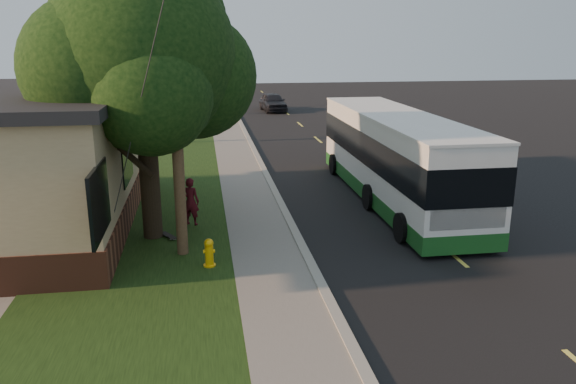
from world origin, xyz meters
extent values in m
plane|color=black|center=(0.00, 0.00, 0.00)|extent=(120.00, 120.00, 0.00)
cube|color=black|center=(4.00, 10.00, 0.01)|extent=(8.00, 80.00, 0.01)
cube|color=gray|center=(0.00, 10.00, 0.06)|extent=(0.25, 80.00, 0.12)
cube|color=slate|center=(-1.00, 10.00, 0.04)|extent=(2.00, 80.00, 0.08)
cube|color=black|center=(-4.50, 10.00, 0.04)|extent=(5.00, 80.00, 0.07)
cylinder|color=#F4B20C|center=(-2.60, 0.00, 0.35)|extent=(0.22, 0.22, 0.55)
sphere|color=#F4B20C|center=(-2.60, 0.00, 0.69)|extent=(0.24, 0.24, 0.24)
cylinder|color=#F4B20C|center=(-2.60, 0.00, 0.47)|extent=(0.30, 0.10, 0.10)
cylinder|color=#F4B20C|center=(-2.60, 0.00, 0.47)|extent=(0.10, 0.18, 0.10)
cylinder|color=#F4B20C|center=(-2.60, 0.00, 0.09)|extent=(0.32, 0.32, 0.04)
cylinder|color=#473321|center=(-3.30, 1.00, 4.57)|extent=(0.30, 0.30, 9.00)
cylinder|color=#2D2D30|center=(-4.20, -0.10, 3.80)|extent=(2.52, 3.21, 7.60)
cylinder|color=black|center=(-4.20, 2.50, 2.07)|extent=(0.56, 0.56, 4.00)
sphere|color=black|center=(-4.20, 2.50, 5.27)|extent=(5.20, 5.20, 5.20)
sphere|color=black|center=(-2.80, 3.10, 4.67)|extent=(3.60, 3.60, 3.60)
sphere|color=black|center=(-5.40, 2.10, 4.97)|extent=(3.80, 3.80, 3.80)
sphere|color=black|center=(-3.90, 1.20, 4.37)|extent=(3.20, 3.20, 3.20)
sphere|color=black|center=(-4.80, 3.90, 5.67)|extent=(3.40, 3.40, 3.40)
sphere|color=black|center=(-3.30, 3.70, 6.27)|extent=(3.00, 3.00, 3.00)
cylinder|color=black|center=(-3.50, 18.00, 1.72)|extent=(0.24, 0.24, 3.30)
cylinder|color=black|center=(-3.50, 18.00, 3.37)|extent=(1.38, 0.57, 2.01)
cylinder|color=black|center=(-3.50, 18.00, 3.37)|extent=(0.74, 1.21, 1.58)
cylinder|color=black|center=(-3.50, 18.00, 3.37)|extent=(0.65, 1.05, 1.95)
cylinder|color=black|center=(-3.50, 18.00, 3.37)|extent=(1.28, 0.53, 1.33)
cylinder|color=black|center=(-3.50, 18.00, 3.37)|extent=(0.75, 1.21, 1.70)
cylinder|color=black|center=(-3.00, 30.00, 1.58)|extent=(0.24, 0.24, 3.03)
cylinder|color=black|center=(-3.00, 30.00, 3.10)|extent=(1.38, 0.57, 2.01)
cylinder|color=black|center=(-3.00, 30.00, 3.10)|extent=(0.74, 1.21, 1.58)
cylinder|color=black|center=(-3.00, 30.00, 3.10)|extent=(0.65, 1.05, 1.95)
cylinder|color=black|center=(-3.00, 30.00, 3.10)|extent=(1.28, 0.53, 1.33)
cylinder|color=black|center=(-3.00, 30.00, 3.10)|extent=(0.75, 1.21, 1.70)
cylinder|color=#2D2D30|center=(0.50, 34.00, 2.75)|extent=(0.16, 0.16, 5.50)
imported|color=black|center=(0.50, 34.00, 4.50)|extent=(0.18, 0.22, 1.10)
cube|color=silver|center=(4.16, 5.31, 1.79)|extent=(2.41, 11.59, 2.61)
cube|color=#17521D|center=(4.16, 5.31, 0.43)|extent=(2.43, 11.61, 0.53)
cube|color=black|center=(4.16, 5.31, 1.98)|extent=(2.45, 11.63, 1.06)
cube|color=black|center=(4.16, -0.46, 1.64)|extent=(2.11, 0.06, 1.54)
cube|color=yellow|center=(4.16, -0.45, 2.94)|extent=(1.54, 0.06, 0.34)
cube|color=#FFF2CC|center=(3.43, -0.47, 0.53)|extent=(0.24, 0.04, 0.14)
cube|color=#FFF2CC|center=(4.88, -0.47, 0.53)|extent=(0.24, 0.04, 0.14)
cube|color=silver|center=(4.16, 5.31, 3.11)|extent=(2.46, 11.64, 0.08)
cylinder|color=black|center=(2.95, 1.06, 0.44)|extent=(0.27, 0.89, 0.89)
cylinder|color=black|center=(5.36, 1.06, 0.44)|extent=(0.27, 0.89, 0.89)
cylinder|color=black|center=(2.95, 4.34, 0.44)|extent=(0.27, 0.89, 0.89)
cylinder|color=black|center=(5.36, 4.34, 0.44)|extent=(0.27, 0.89, 0.89)
cylinder|color=black|center=(2.95, 9.55, 0.44)|extent=(0.27, 0.89, 0.89)
cylinder|color=black|center=(5.36, 9.55, 0.44)|extent=(0.27, 0.89, 0.89)
imported|color=#470E15|center=(-3.09, 3.43, 0.83)|extent=(0.65, 0.54, 1.51)
cube|color=black|center=(-3.75, 2.34, 0.13)|extent=(0.55, 0.74, 0.02)
cylinder|color=silver|center=(-3.61, 2.11, 0.09)|extent=(0.17, 0.13, 0.05)
cylinder|color=silver|center=(-3.89, 2.56, 0.09)|extent=(0.17, 0.13, 0.05)
cube|color=black|center=(-9.50, 8.79, 0.57)|extent=(1.46, 1.27, 1.07)
cube|color=black|center=(-9.50, 8.79, 1.14)|extent=(1.51, 1.32, 0.07)
imported|color=black|center=(3.09, 31.45, 0.73)|extent=(2.03, 4.39, 1.46)
camera|label=1|loc=(-2.66, -13.57, 5.76)|focal=35.00mm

